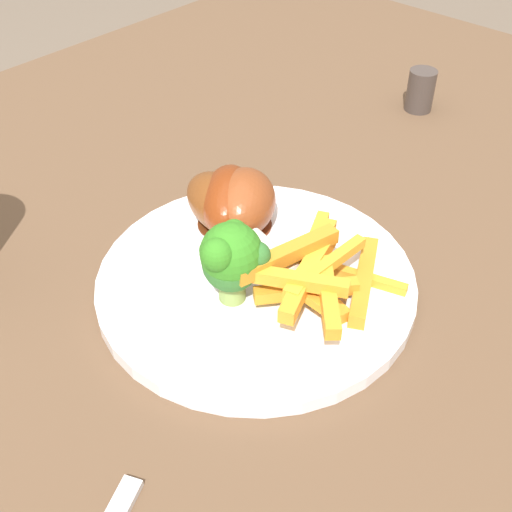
# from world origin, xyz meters

# --- Properties ---
(dining_table) EXTENTS (1.27, 0.88, 0.73)m
(dining_table) POSITION_xyz_m (0.00, 0.00, 0.64)
(dining_table) COLOR brown
(dining_table) RESTS_ON ground_plane
(dinner_plate) EXTENTS (0.24, 0.24, 0.01)m
(dinner_plate) POSITION_xyz_m (0.03, -0.05, 0.74)
(dinner_plate) COLOR white
(dinner_plate) RESTS_ON dining_table
(broccoli_floret_front) EXTENTS (0.05, 0.05, 0.06)m
(broccoli_floret_front) POSITION_xyz_m (0.00, -0.05, 0.78)
(broccoli_floret_front) COLOR #849F4E
(broccoli_floret_front) RESTS_ON dinner_plate
(broccoli_floret_middle) EXTENTS (0.05, 0.04, 0.07)m
(broccoli_floret_middle) POSITION_xyz_m (-0.00, -0.05, 0.79)
(broccoli_floret_middle) COLOR #88B857
(broccoli_floret_middle) RESTS_ON dinner_plate
(carrot_fries_pile) EXTENTS (0.13, 0.10, 0.04)m
(carrot_fries_pile) POSITION_xyz_m (0.04, -0.10, 0.76)
(carrot_fries_pile) COLOR orange
(carrot_fries_pile) RESTS_ON dinner_plate
(chicken_drumstick_near) EXTENTS (0.12, 0.10, 0.05)m
(chicken_drumstick_near) POSITION_xyz_m (0.07, -0.00, 0.77)
(chicken_drumstick_near) COLOR #5D2410
(chicken_drumstick_near) RESTS_ON dinner_plate
(chicken_drumstick_far) EXTENTS (0.07, 0.14, 0.04)m
(chicken_drumstick_far) POSITION_xyz_m (0.06, 0.01, 0.76)
(chicken_drumstick_far) COLOR #4D220D
(chicken_drumstick_far) RESTS_ON dinner_plate
(chicken_drumstick_extra) EXTENTS (0.12, 0.10, 0.05)m
(chicken_drumstick_extra) POSITION_xyz_m (0.06, 0.01, 0.76)
(chicken_drumstick_extra) COLOR #531A09
(chicken_drumstick_extra) RESTS_ON dinner_plate
(pepper_shaker) EXTENTS (0.03, 0.03, 0.05)m
(pepper_shaker) POSITION_xyz_m (0.36, 0.01, 0.75)
(pepper_shaker) COLOR #423833
(pepper_shaker) RESTS_ON dining_table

